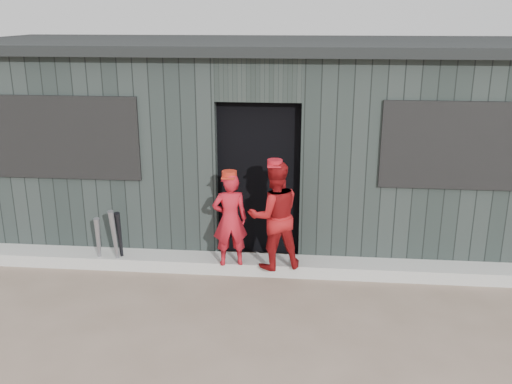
# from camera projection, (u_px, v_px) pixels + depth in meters

# --- Properties ---
(ground) EXTENTS (80.00, 80.00, 0.00)m
(ground) POSITION_uv_depth(u_px,v_px,m) (237.00, 357.00, 5.15)
(ground) COLOR #735E4F
(ground) RESTS_ON ground
(curb) EXTENTS (8.00, 0.36, 0.15)m
(curb) POSITION_uv_depth(u_px,v_px,m) (256.00, 265.00, 6.85)
(curb) COLOR #AAABA5
(curb) RESTS_ON ground
(bat_left) EXTENTS (0.15, 0.23, 0.69)m
(bat_left) POSITION_uv_depth(u_px,v_px,m) (99.00, 243.00, 6.81)
(bat_left) COLOR gray
(bat_left) RESTS_ON ground
(bat_mid) EXTENTS (0.09, 0.26, 0.81)m
(bat_mid) POSITION_uv_depth(u_px,v_px,m) (115.00, 240.00, 6.73)
(bat_mid) COLOR gray
(bat_mid) RESTS_ON ground
(bat_right) EXTENTS (0.12, 0.28, 0.77)m
(bat_right) POSITION_uv_depth(u_px,v_px,m) (120.00, 240.00, 6.79)
(bat_right) COLOR black
(bat_right) RESTS_ON ground
(player_red_left) EXTENTS (0.46, 0.35, 1.11)m
(player_red_left) POSITION_uv_depth(u_px,v_px,m) (230.00, 220.00, 6.54)
(player_red_left) COLOR #B31623
(player_red_left) RESTS_ON curb
(player_red_right) EXTENTS (0.73, 0.65, 1.26)m
(player_red_right) POSITION_uv_depth(u_px,v_px,m) (274.00, 216.00, 6.45)
(player_red_right) COLOR maroon
(player_red_right) RESTS_ON curb
(player_grey_back) EXTENTS (0.77, 0.64, 1.34)m
(player_grey_back) POSITION_uv_depth(u_px,v_px,m) (268.00, 202.00, 7.23)
(player_grey_back) COLOR #BEBEBE
(player_grey_back) RESTS_ON ground
(dugout) EXTENTS (8.30, 3.30, 2.62)m
(dugout) POSITION_uv_depth(u_px,v_px,m) (267.00, 137.00, 8.09)
(dugout) COLOR black
(dugout) RESTS_ON ground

